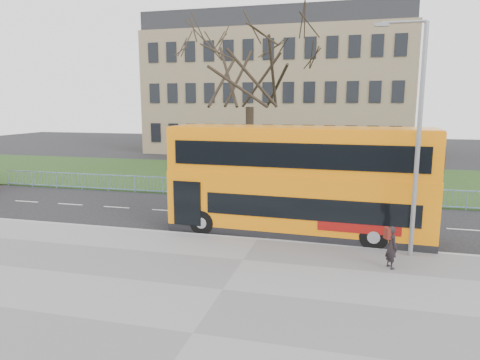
% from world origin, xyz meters
% --- Properties ---
extents(ground, '(120.00, 120.00, 0.00)m').
position_xyz_m(ground, '(0.00, 0.00, 0.00)').
color(ground, black).
rests_on(ground, ground).
extents(pavement, '(80.00, 10.50, 0.12)m').
position_xyz_m(pavement, '(0.00, -6.75, 0.06)').
color(pavement, slate).
rests_on(pavement, ground).
extents(kerb, '(80.00, 0.20, 0.14)m').
position_xyz_m(kerb, '(0.00, -1.55, 0.07)').
color(kerb, gray).
rests_on(kerb, ground).
extents(grass_verge, '(80.00, 15.40, 0.08)m').
position_xyz_m(grass_verge, '(0.00, 14.30, 0.04)').
color(grass_verge, '#1C3413').
rests_on(grass_verge, ground).
extents(guard_railing, '(40.00, 0.12, 1.10)m').
position_xyz_m(guard_railing, '(0.00, 6.60, 0.55)').
color(guard_railing, '#728FCC').
rests_on(guard_railing, ground).
extents(bare_tree, '(9.16, 9.16, 13.09)m').
position_xyz_m(bare_tree, '(-3.00, 10.00, 6.62)').
color(bare_tree, black).
rests_on(bare_tree, grass_verge).
extents(civic_building, '(30.00, 15.00, 14.00)m').
position_xyz_m(civic_building, '(-5.00, 35.00, 7.00)').
color(civic_building, '#8B7158').
rests_on(civic_building, ground).
extents(yellow_bus, '(11.37, 3.17, 4.72)m').
position_xyz_m(yellow_bus, '(1.47, -0.14, 2.53)').
color(yellow_bus, orange).
rests_on(yellow_bus, ground).
extents(pedestrian, '(0.57, 0.65, 1.49)m').
position_xyz_m(pedestrian, '(5.16, -3.62, 0.87)').
color(pedestrian, black).
rests_on(pedestrian, pavement).
extents(street_lamp, '(1.80, 0.19, 8.48)m').
position_xyz_m(street_lamp, '(5.89, -2.11, 4.77)').
color(street_lamp, gray).
rests_on(street_lamp, pavement).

